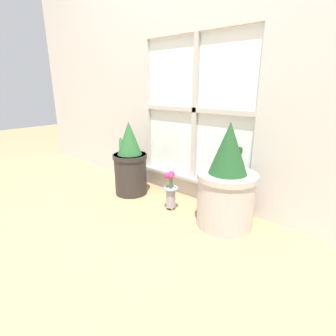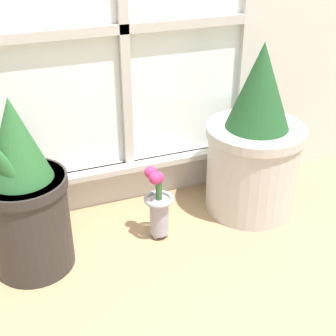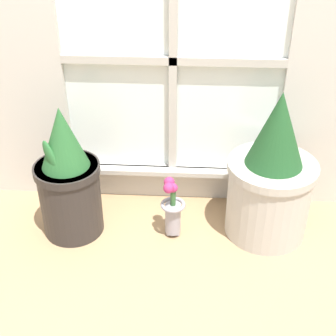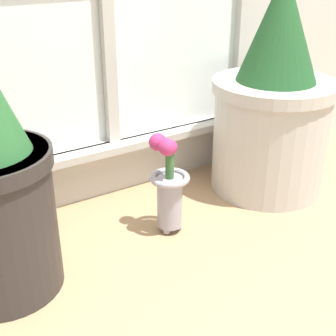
# 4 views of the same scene
# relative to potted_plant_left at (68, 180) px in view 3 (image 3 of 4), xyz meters

# --- Properties ---
(ground_plane) EXTENTS (10.00, 10.00, 0.00)m
(ground_plane) POSITION_rel_potted_plant_left_xyz_m (0.44, -0.30, -0.28)
(ground_plane) COLOR tan
(potted_plant_left) EXTENTS (0.29, 0.29, 0.62)m
(potted_plant_left) POSITION_rel_potted_plant_left_xyz_m (0.00, 0.00, 0.00)
(potted_plant_left) COLOR #2D2826
(potted_plant_left) RESTS_ON ground_plane
(potted_plant_right) EXTENTS (0.39, 0.39, 0.69)m
(potted_plant_right) POSITION_rel_potted_plant_left_xyz_m (0.88, 0.05, 0.01)
(potted_plant_right) COLOR #B7B2A8
(potted_plant_right) RESTS_ON ground_plane
(flower_vase) EXTENTS (0.11, 0.11, 0.29)m
(flower_vase) POSITION_rel_potted_plant_left_xyz_m (0.46, -0.01, -0.13)
(flower_vase) COLOR #99939E
(flower_vase) RESTS_ON ground_plane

